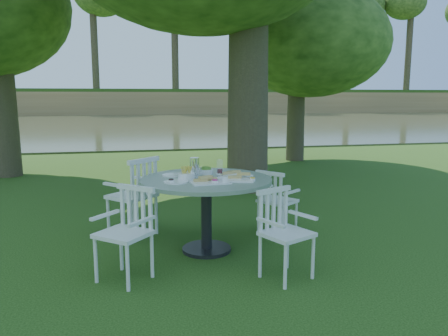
# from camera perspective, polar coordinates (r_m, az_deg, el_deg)

# --- Properties ---
(ground) EXTENTS (140.00, 140.00, 0.00)m
(ground) POSITION_cam_1_polar(r_m,az_deg,el_deg) (5.62, 0.45, -8.90)
(ground) COLOR #15360B
(ground) RESTS_ON ground
(table) EXTENTS (1.48, 1.48, 0.85)m
(table) POSITION_cam_1_polar(r_m,az_deg,el_deg) (4.94, -2.33, -3.09)
(table) COLOR black
(table) RESTS_ON ground
(chair_ne) EXTENTS (0.57, 0.57, 0.83)m
(chair_ne) POSITION_cam_1_polar(r_m,az_deg,el_deg) (5.60, 6.54, -3.83)
(chair_ne) COLOR white
(chair_ne) RESTS_ON ground
(chair_nw) EXTENTS (0.70, 0.70, 1.01)m
(chair_nw) POSITION_cam_1_polar(r_m,az_deg,el_deg) (5.55, -11.23, -2.97)
(chair_nw) COLOR white
(chair_nw) RESTS_ON ground
(chair_sw) EXTENTS (0.62, 0.62, 0.89)m
(chair_sw) POSITION_cam_1_polar(r_m,az_deg,el_deg) (4.36, -12.25, -7.31)
(chair_sw) COLOR white
(chair_sw) RESTS_ON ground
(chair_se) EXTENTS (0.57, 0.56, 0.87)m
(chair_se) POSITION_cam_1_polar(r_m,az_deg,el_deg) (4.34, 7.41, -7.49)
(chair_se) COLOR white
(chair_se) RESTS_ON ground
(tableware) EXTENTS (1.04, 0.81, 0.21)m
(tableware) POSITION_cam_1_polar(r_m,az_deg,el_deg) (4.92, -2.60, -0.86)
(tableware) COLOR white
(tableware) RESTS_ON table
(river) EXTENTS (100.00, 28.00, 0.12)m
(river) POSITION_cam_1_polar(r_m,az_deg,el_deg) (28.29, -10.07, 5.59)
(river) COLOR #373B23
(river) RESTS_ON ground
(far_bank) EXTENTS (100.00, 18.00, 15.20)m
(far_bank) POSITION_cam_1_polar(r_m,az_deg,el_deg) (46.67, -11.00, 15.89)
(far_bank) COLOR olive
(far_bank) RESTS_ON ground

